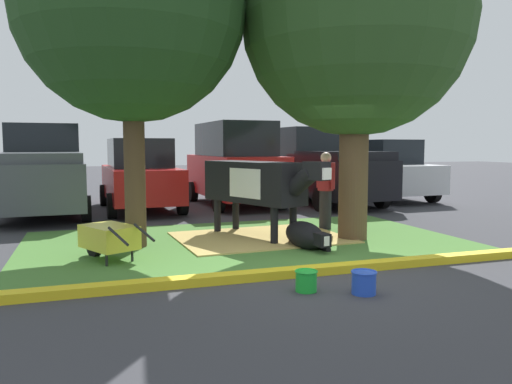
{
  "coord_description": "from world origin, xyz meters",
  "views": [
    {
      "loc": [
        -3.2,
        -6.67,
        1.83
      ],
      "look_at": [
        0.0,
        2.78,
        0.9
      ],
      "focal_mm": 35.16,
      "sensor_mm": 36.0,
      "label": 1
    }
  ],
  "objects_px": {
    "shade_tree_left": "(131,8)",
    "pickup_truck_maroon": "(43,173)",
    "wheelbarrow": "(108,237)",
    "bucket_blue": "(364,282)",
    "bucket_green": "(306,280)",
    "cow_holstein": "(257,183)",
    "hatchback_white": "(140,175)",
    "suv_dark_grey": "(234,164)",
    "person_handler": "(326,188)",
    "sedan_silver": "(383,170)",
    "calf_lying": "(305,235)",
    "pickup_truck_black": "(322,168)",
    "shade_tree_right": "(356,22)"
  },
  "relations": [
    {
      "from": "bucket_blue",
      "to": "suv_dark_grey",
      "type": "relative_size",
      "value": 0.07
    },
    {
      "from": "pickup_truck_maroon",
      "to": "pickup_truck_black",
      "type": "xyz_separation_m",
      "value": [
        8.18,
        0.03,
        0.0
      ]
    },
    {
      "from": "hatchback_white",
      "to": "pickup_truck_black",
      "type": "xyz_separation_m",
      "value": [
        5.66,
        -0.07,
        0.13
      ]
    },
    {
      "from": "cow_holstein",
      "to": "calf_lying",
      "type": "xyz_separation_m",
      "value": [
        0.49,
        -1.23,
        -0.86
      ]
    },
    {
      "from": "bucket_green",
      "to": "pickup_truck_maroon",
      "type": "xyz_separation_m",
      "value": [
        -3.67,
        8.74,
        0.97
      ]
    },
    {
      "from": "person_handler",
      "to": "bucket_blue",
      "type": "relative_size",
      "value": 5.22
    },
    {
      "from": "wheelbarrow",
      "to": "bucket_green",
      "type": "xyz_separation_m",
      "value": [
        2.28,
        -2.48,
        -0.25
      ]
    },
    {
      "from": "shade_tree_right",
      "to": "wheelbarrow",
      "type": "bearing_deg",
      "value": -174.84
    },
    {
      "from": "cow_holstein",
      "to": "suv_dark_grey",
      "type": "xyz_separation_m",
      "value": [
        1.13,
        5.47,
        0.17
      ]
    },
    {
      "from": "shade_tree_right",
      "to": "bucket_green",
      "type": "relative_size",
      "value": 21.66
    },
    {
      "from": "hatchback_white",
      "to": "sedan_silver",
      "type": "xyz_separation_m",
      "value": [
        8.15,
        0.28,
        0.0
      ]
    },
    {
      "from": "bucket_green",
      "to": "pickup_truck_black",
      "type": "xyz_separation_m",
      "value": [
        4.51,
        8.77,
        0.97
      ]
    },
    {
      "from": "hatchback_white",
      "to": "pickup_truck_maroon",
      "type": "bearing_deg",
      "value": -177.73
    },
    {
      "from": "shade_tree_left",
      "to": "person_handler",
      "type": "xyz_separation_m",
      "value": [
        4.08,
        0.64,
        -3.28
      ]
    },
    {
      "from": "shade_tree_right",
      "to": "bucket_blue",
      "type": "distance_m",
      "value": 5.39
    },
    {
      "from": "bucket_green",
      "to": "bucket_blue",
      "type": "relative_size",
      "value": 0.9
    },
    {
      "from": "suv_dark_grey",
      "to": "calf_lying",
      "type": "bearing_deg",
      "value": -95.47
    },
    {
      "from": "shade_tree_right",
      "to": "pickup_truck_maroon",
      "type": "distance_m",
      "value": 8.88
    },
    {
      "from": "bucket_blue",
      "to": "person_handler",
      "type": "bearing_deg",
      "value": 69.2
    },
    {
      "from": "bucket_green",
      "to": "pickup_truck_maroon",
      "type": "bearing_deg",
      "value": 112.8
    },
    {
      "from": "bucket_green",
      "to": "pickup_truck_black",
      "type": "bearing_deg",
      "value": 62.8
    },
    {
      "from": "cow_holstein",
      "to": "bucket_green",
      "type": "bearing_deg",
      "value": -99.13
    },
    {
      "from": "shade_tree_right",
      "to": "person_handler",
      "type": "xyz_separation_m",
      "value": [
        0.02,
        1.21,
        -3.23
      ]
    },
    {
      "from": "bucket_blue",
      "to": "sedan_silver",
      "type": "relative_size",
      "value": 0.07
    },
    {
      "from": "bucket_blue",
      "to": "cow_holstein",
      "type": "bearing_deg",
      "value": 90.67
    },
    {
      "from": "hatchback_white",
      "to": "suv_dark_grey",
      "type": "xyz_separation_m",
      "value": [
        2.86,
        0.26,
        0.29
      ]
    },
    {
      "from": "shade_tree_right",
      "to": "wheelbarrow",
      "type": "xyz_separation_m",
      "value": [
        -4.58,
        -0.41,
        -3.75
      ]
    },
    {
      "from": "shade_tree_left",
      "to": "sedan_silver",
      "type": "xyz_separation_m",
      "value": [
        8.76,
        5.64,
        -3.21
      ]
    },
    {
      "from": "bucket_green",
      "to": "wheelbarrow",
      "type": "bearing_deg",
      "value": 132.54
    },
    {
      "from": "pickup_truck_black",
      "to": "suv_dark_grey",
      "type": "bearing_deg",
      "value": 173.29
    },
    {
      "from": "cow_holstein",
      "to": "bucket_blue",
      "type": "bearing_deg",
      "value": -89.33
    },
    {
      "from": "bucket_blue",
      "to": "pickup_truck_maroon",
      "type": "bearing_deg",
      "value": 115.38
    },
    {
      "from": "shade_tree_right",
      "to": "pickup_truck_black",
      "type": "xyz_separation_m",
      "value": [
        2.21,
        5.87,
        -3.02
      ]
    },
    {
      "from": "shade_tree_right",
      "to": "suv_dark_grey",
      "type": "xyz_separation_m",
      "value": [
        -0.58,
        6.2,
        -2.86
      ]
    },
    {
      "from": "hatchback_white",
      "to": "pickup_truck_black",
      "type": "relative_size",
      "value": 0.82
    },
    {
      "from": "shade_tree_left",
      "to": "hatchback_white",
      "type": "relative_size",
      "value": 1.39
    },
    {
      "from": "person_handler",
      "to": "suv_dark_grey",
      "type": "xyz_separation_m",
      "value": [
        -0.6,
        4.99,
        0.36
      ]
    },
    {
      "from": "suv_dark_grey",
      "to": "pickup_truck_black",
      "type": "relative_size",
      "value": 0.85
    },
    {
      "from": "calf_lying",
      "to": "hatchback_white",
      "type": "bearing_deg",
      "value": 109.01
    },
    {
      "from": "pickup_truck_maroon",
      "to": "person_handler",
      "type": "bearing_deg",
      "value": -37.69
    },
    {
      "from": "cow_holstein",
      "to": "calf_lying",
      "type": "height_order",
      "value": "cow_holstein"
    },
    {
      "from": "pickup_truck_maroon",
      "to": "suv_dark_grey",
      "type": "distance_m",
      "value": 5.4
    },
    {
      "from": "wheelbarrow",
      "to": "bucket_blue",
      "type": "height_order",
      "value": "wheelbarrow"
    },
    {
      "from": "cow_holstein",
      "to": "hatchback_white",
      "type": "distance_m",
      "value": 5.49
    },
    {
      "from": "calf_lying",
      "to": "person_handler",
      "type": "distance_m",
      "value": 2.22
    },
    {
      "from": "wheelbarrow",
      "to": "pickup_truck_black",
      "type": "bearing_deg",
      "value": 42.81
    },
    {
      "from": "bucket_green",
      "to": "suv_dark_grey",
      "type": "height_order",
      "value": "suv_dark_grey"
    },
    {
      "from": "bucket_green",
      "to": "suv_dark_grey",
      "type": "xyz_separation_m",
      "value": [
        1.71,
        9.1,
        1.13
      ]
    },
    {
      "from": "shade_tree_right",
      "to": "calf_lying",
      "type": "height_order",
      "value": "shade_tree_right"
    },
    {
      "from": "shade_tree_left",
      "to": "pickup_truck_maroon",
      "type": "bearing_deg",
      "value": 109.91
    }
  ]
}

